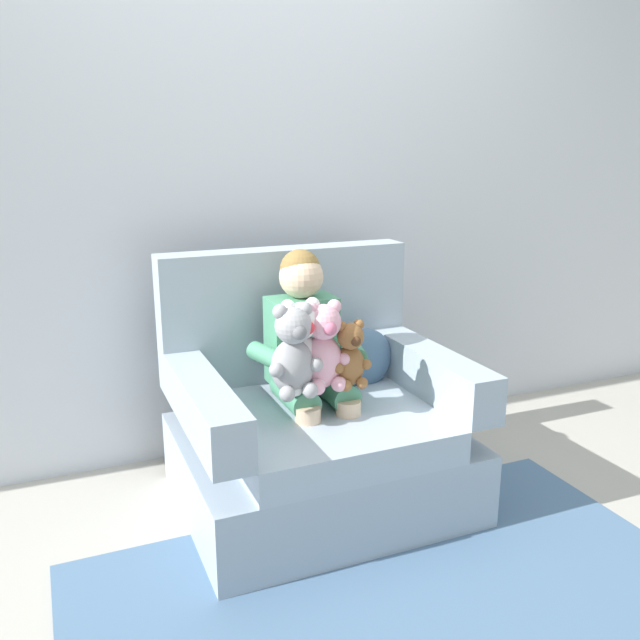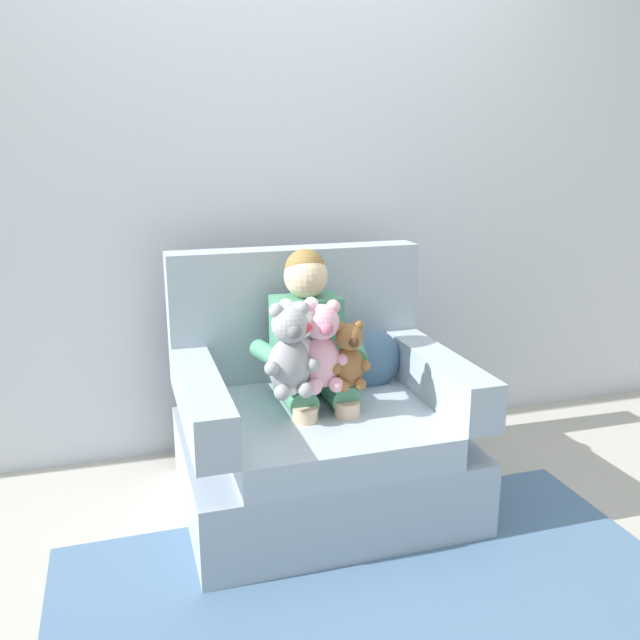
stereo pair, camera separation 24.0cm
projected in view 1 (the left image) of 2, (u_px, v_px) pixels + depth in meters
The scene contains 10 objects.
ground_plane at pixel (319, 502), 2.65m from camera, with size 8.00×8.00×0.00m, color #ADA89E.
back_wall at pixel (259, 162), 2.91m from camera, with size 6.00×0.10×2.60m, color silver.
floor_rug at pixel (403, 603), 2.06m from camera, with size 2.00×1.24×0.01m, color slate.
armchair at pixel (315, 427), 2.61m from camera, with size 1.05×0.88×0.96m.
seated_child at pixel (308, 348), 2.54m from camera, with size 0.45×0.39×0.82m.
plush_white at pixel (301, 348), 2.36m from camera, with size 0.20×0.16×0.34m.
plush_brown at pixel (350, 356), 2.40m from camera, with size 0.15×0.12×0.25m.
plush_pink at pixel (323, 348), 2.37m from camera, with size 0.19×0.16×0.33m.
plush_grey at pixel (293, 353), 2.31m from camera, with size 0.20×0.16×0.33m.
throw_pillow at pixel (363, 359), 2.76m from camera, with size 0.26×0.12×0.26m, color slate.
Camera 1 is at (-0.93, -2.18, 1.39)m, focal length 37.40 mm.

